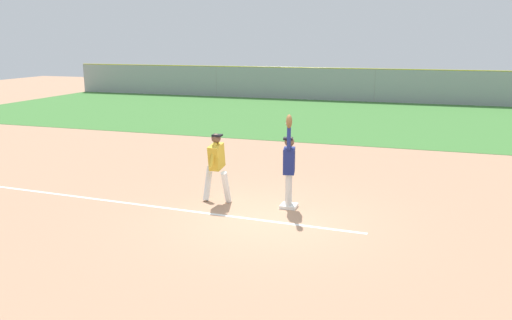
{
  "coord_description": "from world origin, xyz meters",
  "views": [
    {
      "loc": [
        3.16,
        -10.75,
        3.94
      ],
      "look_at": [
        -0.7,
        1.11,
        1.05
      ],
      "focal_mm": 36.6,
      "sensor_mm": 36.0,
      "label": 1
    }
  ],
  "objects_px": {
    "first_base": "(289,206)",
    "parked_car_black": "(291,85)",
    "baseball": "(287,123)",
    "parked_car_green": "(431,88)",
    "fielder": "(289,162)",
    "parked_car_silver": "(361,86)",
    "runner": "(217,163)"
  },
  "relations": [
    {
      "from": "runner",
      "to": "parked_car_green",
      "type": "height_order",
      "value": "runner"
    },
    {
      "from": "parked_car_black",
      "to": "fielder",
      "type": "bearing_deg",
      "value": -74.95
    },
    {
      "from": "runner",
      "to": "baseball",
      "type": "xyz_separation_m",
      "value": [
        1.74,
        0.12,
        1.05
      ]
    },
    {
      "from": "fielder",
      "to": "parked_car_green",
      "type": "relative_size",
      "value": 0.5
    },
    {
      "from": "first_base",
      "to": "fielder",
      "type": "bearing_deg",
      "value": 175.85
    },
    {
      "from": "runner",
      "to": "parked_car_green",
      "type": "distance_m",
      "value": 27.32
    },
    {
      "from": "runner",
      "to": "parked_car_black",
      "type": "height_order",
      "value": "runner"
    },
    {
      "from": "baseball",
      "to": "parked_car_green",
      "type": "relative_size",
      "value": 0.02
    },
    {
      "from": "baseball",
      "to": "parked_car_black",
      "type": "height_order",
      "value": "baseball"
    },
    {
      "from": "parked_car_silver",
      "to": "parked_car_green",
      "type": "relative_size",
      "value": 0.98
    },
    {
      "from": "parked_car_black",
      "to": "runner",
      "type": "bearing_deg",
      "value": -78.78
    },
    {
      "from": "parked_car_green",
      "to": "baseball",
      "type": "bearing_deg",
      "value": -102.51
    },
    {
      "from": "first_base",
      "to": "parked_car_black",
      "type": "distance_m",
      "value": 26.87
    },
    {
      "from": "first_base",
      "to": "parked_car_black",
      "type": "relative_size",
      "value": 0.09
    },
    {
      "from": "fielder",
      "to": "runner",
      "type": "relative_size",
      "value": 1.33
    },
    {
      "from": "runner",
      "to": "parked_car_silver",
      "type": "bearing_deg",
      "value": 90.73
    },
    {
      "from": "parked_car_black",
      "to": "first_base",
      "type": "bearing_deg",
      "value": -74.93
    },
    {
      "from": "fielder",
      "to": "parked_car_green",
      "type": "bearing_deg",
      "value": -107.76
    },
    {
      "from": "first_base",
      "to": "parked_car_black",
      "type": "height_order",
      "value": "parked_car_black"
    },
    {
      "from": "runner",
      "to": "fielder",
      "type": "bearing_deg",
      "value": 4.64
    },
    {
      "from": "first_base",
      "to": "baseball",
      "type": "bearing_deg",
      "value": 169.32
    },
    {
      "from": "first_base",
      "to": "runner",
      "type": "bearing_deg",
      "value": -176.72
    },
    {
      "from": "first_base",
      "to": "parked_car_green",
      "type": "distance_m",
      "value": 26.95
    },
    {
      "from": "first_base",
      "to": "baseball",
      "type": "relative_size",
      "value": 5.14
    },
    {
      "from": "fielder",
      "to": "first_base",
      "type": "bearing_deg",
      "value": 165.03
    },
    {
      "from": "baseball",
      "to": "parked_car_silver",
      "type": "xyz_separation_m",
      "value": [
        -1.48,
        26.84,
        -1.37
      ]
    },
    {
      "from": "fielder",
      "to": "runner",
      "type": "bearing_deg",
      "value": -7.49
    },
    {
      "from": "first_base",
      "to": "baseball",
      "type": "xyz_separation_m",
      "value": [
        -0.07,
        0.01,
        2.01
      ]
    },
    {
      "from": "fielder",
      "to": "baseball",
      "type": "xyz_separation_m",
      "value": [
        -0.06,
        0.01,
        0.93
      ]
    },
    {
      "from": "fielder",
      "to": "baseball",
      "type": "distance_m",
      "value": 0.93
    },
    {
      "from": "runner",
      "to": "baseball",
      "type": "bearing_deg",
      "value": 5.16
    },
    {
      "from": "first_base",
      "to": "parked_car_black",
      "type": "bearing_deg",
      "value": 104.28
    }
  ]
}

